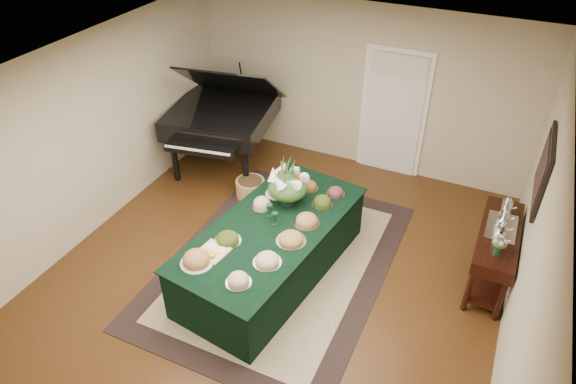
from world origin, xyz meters
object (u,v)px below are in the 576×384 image
at_px(floral_centerpiece, 288,183).
at_px(mahogany_sideboard, 497,243).
at_px(buffet_table, 272,250).
at_px(grand_piano, 222,115).

xyz_separation_m(floral_centerpiece, mahogany_sideboard, (2.57, 0.47, -0.44)).
bearing_deg(buffet_table, grand_piano, 133.14).
xyz_separation_m(buffet_table, floral_centerpiece, (-0.03, 0.52, 0.69)).
distance_m(buffet_table, grand_piano, 2.82).
height_order(floral_centerpiece, mahogany_sideboard, floral_centerpiece).
relative_size(buffet_table, grand_piano, 1.39).
height_order(grand_piano, mahogany_sideboard, grand_piano).
xyz_separation_m(buffet_table, grand_piano, (-1.89, 2.01, 0.56)).
bearing_deg(floral_centerpiece, mahogany_sideboard, 10.29).
bearing_deg(grand_piano, mahogany_sideboard, -13.04).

